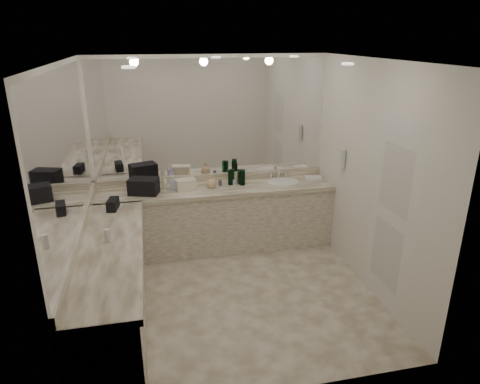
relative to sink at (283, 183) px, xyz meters
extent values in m
plane|color=beige|center=(-0.95, -1.20, -0.90)|extent=(3.20, 3.20, 0.00)
plane|color=white|center=(-0.95, -1.20, 1.71)|extent=(3.20, 3.20, 0.00)
cube|color=white|center=(-0.95, 0.30, 0.41)|extent=(3.20, 0.02, 2.60)
cube|color=white|center=(-2.55, -1.20, 0.41)|extent=(0.02, 3.00, 2.60)
cube|color=white|center=(0.65, -1.20, 0.41)|extent=(0.02, 3.00, 2.60)
cube|color=silver|center=(-0.95, 0.00, -0.48)|extent=(3.20, 0.60, 0.84)
cube|color=beige|center=(-0.95, -0.01, -0.03)|extent=(3.20, 0.64, 0.06)
cube|color=silver|center=(-2.25, -1.50, -0.48)|extent=(0.60, 2.40, 0.84)
cube|color=beige|center=(-2.24, -1.50, -0.03)|extent=(0.64, 2.42, 0.06)
cube|color=beige|center=(-0.95, 0.28, 0.05)|extent=(3.20, 0.04, 0.10)
cube|color=beige|center=(-2.53, -1.20, 0.05)|extent=(0.04, 3.00, 0.10)
cube|color=white|center=(-0.95, 0.29, 0.88)|extent=(3.12, 0.01, 1.55)
cube|color=white|center=(-2.54, -1.20, 0.88)|extent=(0.01, 2.92, 1.55)
cylinder|color=white|center=(0.00, 0.00, 0.00)|extent=(0.44, 0.44, 0.03)
cube|color=silver|center=(0.00, 0.21, 0.07)|extent=(0.24, 0.16, 0.14)
cube|color=white|center=(0.61, -0.50, 0.46)|extent=(0.06, 0.10, 0.24)
cube|color=white|center=(0.64, -1.70, 0.16)|extent=(0.02, 0.82, 2.10)
cube|color=black|center=(-1.89, -0.05, 0.11)|extent=(0.42, 0.33, 0.21)
cube|color=black|center=(-2.25, -0.51, 0.07)|extent=(0.14, 0.25, 0.13)
cube|color=beige|center=(-1.35, -0.03, 0.08)|extent=(0.29, 0.21, 0.15)
cube|color=white|center=(0.46, 0.02, 0.02)|extent=(0.27, 0.21, 0.04)
cylinder|color=white|center=(-2.25, -1.38, 0.08)|extent=(0.06, 0.06, 0.14)
imported|color=white|center=(-1.62, 0.08, 0.09)|extent=(0.08, 0.08, 0.18)
imported|color=silver|center=(-1.51, 0.02, 0.10)|extent=(0.10, 0.10, 0.19)
imported|color=#D6AE81|center=(-1.00, 0.00, 0.09)|extent=(0.17, 0.17, 0.18)
cylinder|color=#0B4A26|center=(-0.73, 0.06, 0.11)|extent=(0.07, 0.07, 0.21)
cylinder|color=#0B4A26|center=(-0.59, 0.13, 0.10)|extent=(0.07, 0.07, 0.19)
cylinder|color=#0B4A26|center=(-0.59, 0.06, 0.10)|extent=(0.07, 0.07, 0.19)
cylinder|color=#0B4A26|center=(-0.71, 0.07, 0.11)|extent=(0.07, 0.07, 0.21)
cylinder|color=#0B4A26|center=(-0.57, 0.01, 0.11)|extent=(0.07, 0.07, 0.21)
cylinder|color=#3F3F4C|center=(-0.87, 0.06, 0.04)|extent=(0.05, 0.05, 0.07)
cylinder|color=silver|center=(-1.87, -0.06, 0.06)|extent=(0.06, 0.06, 0.11)
cylinder|color=silver|center=(-1.96, -0.06, 0.08)|extent=(0.06, 0.06, 0.14)
cylinder|color=#F2D84C|center=(-1.26, 0.10, 0.04)|extent=(0.05, 0.05, 0.07)
cylinder|color=silver|center=(-0.69, 0.07, 0.04)|extent=(0.06, 0.06, 0.07)
camera|label=1|loc=(-1.79, -5.37, 1.93)|focal=32.00mm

